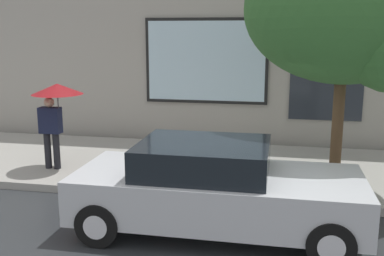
# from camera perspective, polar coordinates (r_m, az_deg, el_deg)

# --- Properties ---
(ground_plane) EXTENTS (60.00, 60.00, 0.00)m
(ground_plane) POSITION_cam_1_polar(r_m,az_deg,el_deg) (7.25, 3.69, -12.53)
(ground_plane) COLOR #282B2D
(sidewalk) EXTENTS (20.00, 4.00, 0.15)m
(sidewalk) POSITION_cam_1_polar(r_m,az_deg,el_deg) (10.02, 6.00, -5.10)
(sidewalk) COLOR gray
(sidewalk) RESTS_ON ground
(building_facade) EXTENTS (20.00, 0.67, 7.00)m
(building_facade) POSITION_cam_1_polar(r_m,az_deg,el_deg) (12.08, 7.48, 14.13)
(building_facade) COLOR #9E998E
(building_facade) RESTS_ON ground
(parked_car) EXTENTS (4.28, 1.89, 1.39)m
(parked_car) POSITION_cam_1_polar(r_m,az_deg,el_deg) (6.95, 2.86, -7.50)
(parked_car) COLOR #B7BABF
(parked_car) RESTS_ON ground
(fire_hydrant) EXTENTS (0.30, 0.44, 0.73)m
(fire_hydrant) POSITION_cam_1_polar(r_m,az_deg,el_deg) (8.84, -3.80, -4.47)
(fire_hydrant) COLOR red
(fire_hydrant) RESTS_ON sidewalk
(pedestrian_with_umbrella) EXTENTS (1.05, 1.05, 1.81)m
(pedestrian_with_umbrella) POSITION_cam_1_polar(r_m,az_deg,el_deg) (9.81, -16.72, 3.36)
(pedestrian_with_umbrella) COLOR black
(pedestrian_with_umbrella) RESTS_ON sidewalk
(street_tree) EXTENTS (3.50, 2.98, 4.56)m
(street_tree) POSITION_cam_1_polar(r_m,az_deg,el_deg) (8.47, 19.78, 13.31)
(street_tree) COLOR #4C3823
(street_tree) RESTS_ON sidewalk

